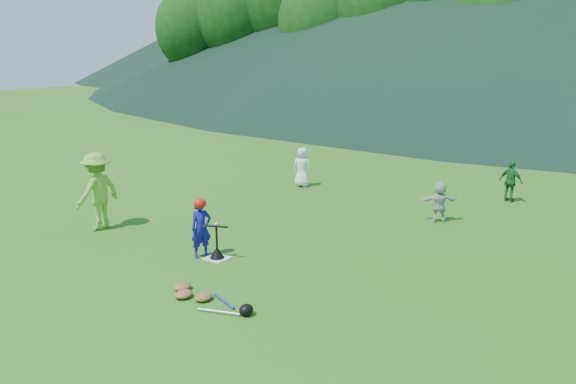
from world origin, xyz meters
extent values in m
plane|color=#2F6015|center=(0.00, 0.00, 0.00)|extent=(120.00, 120.00, 0.00)
cube|color=silver|center=(0.00, 0.00, 0.01)|extent=(0.45, 0.45, 0.02)
sphere|color=white|center=(0.00, 0.00, 0.74)|extent=(0.08, 0.08, 0.08)
imported|color=navy|center=(-0.33, -0.09, 0.61)|extent=(0.44, 0.52, 1.21)
imported|color=#80BE38|center=(-3.71, -0.06, 0.92)|extent=(0.77, 1.24, 1.84)
imported|color=white|center=(-2.19, 6.36, 0.62)|extent=(0.69, 0.54, 1.24)
imported|color=#1E6528|center=(3.65, 8.18, 0.59)|extent=(0.74, 0.46, 1.17)
imported|color=silver|center=(2.73, 5.13, 0.51)|extent=(0.94, 0.79, 1.01)
cone|color=black|center=(0.00, 0.00, 0.11)|extent=(0.30, 0.30, 0.18)
cylinder|color=black|center=(0.00, 0.00, 0.45)|extent=(0.04, 0.04, 0.50)
ellipsoid|color=red|center=(-0.33, -0.09, 1.13)|extent=(0.24, 0.26, 0.22)
cylinder|color=black|center=(-0.03, -0.05, 0.70)|extent=(0.61, 0.22, 0.07)
ellipsoid|color=olive|center=(0.81, -1.74, 0.06)|extent=(0.28, 0.34, 0.13)
ellipsoid|color=olive|center=(1.16, -1.62, 0.06)|extent=(0.28, 0.34, 0.13)
ellipsoid|color=olive|center=(0.56, -1.52, 0.06)|extent=(0.28, 0.34, 0.13)
cylinder|color=silver|center=(1.71, -1.84, 0.03)|extent=(0.70, 0.29, 0.06)
cylinder|color=#263FA5|center=(1.51, -1.49, 0.03)|extent=(0.65, 0.29, 0.05)
ellipsoid|color=black|center=(2.11, -1.64, 0.09)|extent=(0.22, 0.24, 0.19)
cube|color=gray|center=(0.00, 28.00, 0.60)|extent=(70.00, 0.03, 1.20)
cube|color=yellow|center=(0.00, 28.00, 1.24)|extent=(70.00, 0.08, 0.08)
cylinder|color=gray|center=(-35.00, 28.00, 0.60)|extent=(0.07, 0.07, 1.30)
cylinder|color=gray|center=(0.00, 28.00, 0.60)|extent=(0.07, 0.07, 1.30)
cylinder|color=#382314|center=(-32.00, 32.00, 1.57)|extent=(0.56, 0.56, 3.15)
ellipsoid|color=#164711|center=(-32.00, 32.00, 6.57)|extent=(6.84, 6.84, 7.87)
cylinder|color=#382314|center=(-27.20, 33.50, 1.87)|extent=(0.56, 0.56, 3.74)
ellipsoid|color=#164711|center=(-27.20, 33.50, 7.81)|extent=(8.13, 8.13, 9.35)
cylinder|color=#382314|center=(-22.40, 35.00, 2.17)|extent=(0.56, 0.56, 4.34)
cylinder|color=#382314|center=(-17.60, 32.00, 1.59)|extent=(0.56, 0.56, 3.18)
ellipsoid|color=#164711|center=(-17.60, 32.00, 6.64)|extent=(6.92, 6.92, 7.95)
cylinder|color=#382314|center=(-12.80, 33.50, 1.89)|extent=(0.56, 0.56, 3.78)
ellipsoid|color=#164711|center=(-12.80, 33.50, 7.88)|extent=(8.21, 8.21, 9.44)
cylinder|color=#382314|center=(-8.00, 35.00, 2.19)|extent=(0.56, 0.56, 4.38)
cylinder|color=#382314|center=(-3.20, 32.00, 1.61)|extent=(0.56, 0.56, 3.22)
ellipsoid|color=#164711|center=(-3.20, 32.00, 6.72)|extent=(6.99, 6.99, 8.04)
cone|color=black|center=(-45.00, 76.00, 10.00)|extent=(80.00, 80.00, 20.00)
camera|label=1|loc=(7.39, -7.97, 4.03)|focal=35.00mm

